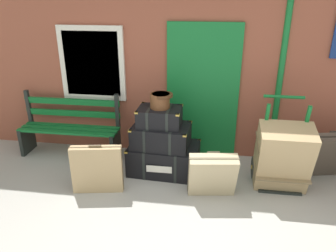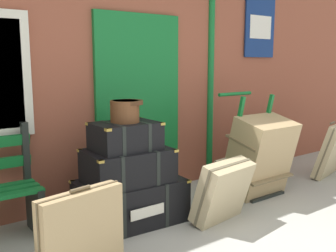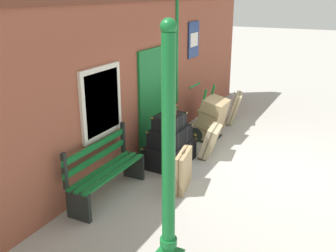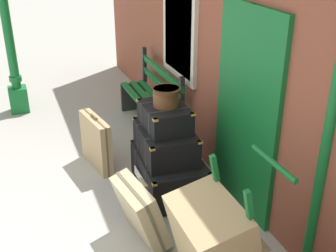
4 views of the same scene
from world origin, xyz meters
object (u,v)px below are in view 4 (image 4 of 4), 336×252
Objects in this scene: lamp_post at (10,44)px; steamer_trunk_middle at (165,142)px; platform_bench at (152,99)px; steamer_trunk_top at (165,117)px; steamer_trunk_base at (169,172)px; suitcase_cream at (96,142)px; suitcase_caramel at (141,211)px; round_hatbox at (166,96)px.

lamp_post reaches higher than steamer_trunk_middle.
platform_bench is 1.64m from steamer_trunk_top.
platform_bench is at bearing 53.00° from lamp_post.
steamer_trunk_base is at bearing 25.97° from lamp_post.
platform_bench reaches higher than suitcase_cream.
steamer_trunk_base is 1.61× the size of suitcase_caramel.
suitcase_cream reaches higher than steamer_trunk_base.
steamer_trunk_middle is 1.23× the size of suitcase_cream.
steamer_trunk_top is 1.97× the size of round_hatbox.
suitcase_cream is (2.15, 0.79, -0.78)m from lamp_post.
lamp_post is at bearing -159.80° from suitcase_cream.
round_hatbox reaches higher than platform_bench.
steamer_trunk_base is at bearing 142.16° from suitcase_caramel.
steamer_trunk_middle is at bearing -13.77° from platform_bench.
platform_bench is 2.45× the size of suitcase_caramel.
steamer_trunk_base is 0.37m from steamer_trunk_middle.
steamer_trunk_top is at bearing -159.11° from steamer_trunk_base.
round_hatbox is (0.01, 0.01, 0.25)m from steamer_trunk_top.
platform_bench is 1.61m from steamer_trunk_middle.
lamp_post is 3.22m from steamer_trunk_top.
steamer_trunk_top is (2.89, 1.41, -0.24)m from lamp_post.
steamer_trunk_middle is at bearing 39.25° from suitcase_cream.
suitcase_cream is 1.05× the size of suitcase_caramel.
platform_bench is at bearing 128.65° from suitcase_cream.
round_hatbox is at bearing 144.47° from suitcase_caramel.
lamp_post is 3.85m from suitcase_caramel.
platform_bench reaches higher than steamer_trunk_base.
round_hatbox is (-0.05, -0.01, 0.91)m from steamer_trunk_base.
platform_bench is (1.35, 1.79, -0.66)m from lamp_post.
lamp_post is at bearing -153.93° from steamer_trunk_top.
suitcase_cream is at bearing -139.87° from steamer_trunk_top.
steamer_trunk_top reaches higher than steamer_trunk_base.
steamer_trunk_base is 0.91m from round_hatbox.
steamer_trunk_top is at bearing -13.86° from platform_bench.
steamer_trunk_base is 3.35× the size of round_hatbox.
steamer_trunk_top is at bearing -134.91° from round_hatbox.
lamp_post is 4.48× the size of suitcase_caramel.
platform_bench is at bearing 166.14° from steamer_trunk_top.
lamp_post is 9.33× the size of round_hatbox.
platform_bench is 2.60× the size of steamer_trunk_top.
steamer_trunk_top reaches higher than suitcase_caramel.
steamer_trunk_top reaches higher than suitcase_cream.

